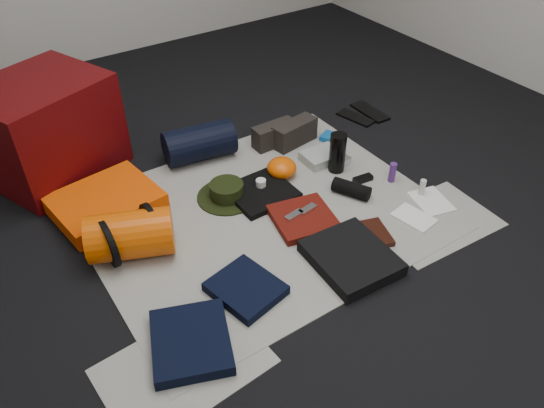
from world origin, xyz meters
TOP-DOWN VIEW (x-y plane):
  - floor at (0.00, 0.00)m, footprint 4.50×4.50m
  - newspaper_mat at (0.00, 0.00)m, footprint 1.60×1.30m
  - newspaper_sheet_front_left at (-0.70, -0.55)m, footprint 0.61×0.44m
  - newspaper_sheet_front_right at (0.65, -0.50)m, footprint 0.60×0.43m
  - red_cabinet at (-0.71, 0.94)m, footprint 0.76×0.70m
  - sleeping_pad at (-0.61, 0.46)m, footprint 0.52×0.45m
  - stuff_sack at (-0.62, 0.10)m, footprint 0.42×0.34m
  - sack_strap_left at (-0.72, 0.10)m, footprint 0.02×0.22m
  - sack_strap_right at (-0.52, 0.10)m, footprint 0.02×0.22m
  - navy_duffel at (-0.02, 0.60)m, footprint 0.40×0.25m
  - boonie_brim at (-0.08, 0.21)m, footprint 0.39×0.39m
  - boonie_crown at (-0.08, 0.21)m, footprint 0.17×0.17m
  - hiking_boot_left at (0.40, 0.49)m, footprint 0.26×0.10m
  - hiking_boot_right at (0.50, 0.44)m, footprint 0.28×0.14m
  - flip_flop_left at (0.99, 0.46)m, footprint 0.14×0.25m
  - flip_flop_right at (1.12, 0.47)m, footprint 0.11×0.28m
  - trousers_navy_a at (-0.64, -0.49)m, footprint 0.38×0.40m
  - trousers_navy_b at (-0.33, -0.38)m, footprint 0.29×0.32m
  - trousers_charcoal at (0.14, -0.49)m, footprint 0.34×0.39m
  - black_tshirt at (0.08, 0.13)m, footprint 0.32×0.30m
  - red_shirt at (0.13, -0.15)m, footprint 0.33×0.33m
  - orange_stuff_sack at (0.26, 0.21)m, footprint 0.16×0.16m
  - first_aid_pouch at (0.52, 0.21)m, footprint 0.21×0.16m
  - water_bottle at (0.53, 0.09)m, footprint 0.09×0.09m
  - speaker at (0.45, -0.12)m, footprint 0.15×0.21m
  - compact_camera at (0.59, 0.11)m, footprint 0.11×0.07m
  - cyan_case at (0.69, 0.37)m, footprint 0.11×0.10m
  - toiletry_purple at (0.71, -0.15)m, footprint 0.04×0.04m
  - toiletry_clear at (0.75, -0.32)m, footprint 0.03×0.03m
  - paperback_book at (0.34, -0.42)m, footprint 0.17×0.21m
  - map_booklet at (0.58, -0.43)m, footprint 0.16×0.21m
  - map_printout at (0.75, -0.39)m, footprint 0.21×0.24m
  - sunglasses at (0.58, -0.07)m, footprint 0.11×0.05m
  - key_cluster at (-0.74, -0.54)m, footprint 0.11×0.11m
  - tape_roll at (0.10, 0.16)m, footprint 0.05×0.05m
  - energy_bar_a at (0.09, -0.13)m, footprint 0.10×0.05m
  - energy_bar_b at (0.17, -0.13)m, footprint 0.10×0.05m

SIDE VIEW (x-z plane):
  - floor at x=0.00m, z-range -0.02..0.00m
  - newspaper_sheet_front_left at x=-0.70m, z-range 0.00..0.00m
  - newspaper_sheet_front_right at x=0.65m, z-range 0.00..0.00m
  - newspaper_mat at x=0.00m, z-range 0.00..0.01m
  - flip_flop_left at x=0.99m, z-range 0.00..0.01m
  - flip_flop_right at x=1.12m, z-range 0.00..0.02m
  - map_printout at x=0.75m, z-range 0.01..0.01m
  - boonie_brim at x=-0.08m, z-range 0.01..0.01m
  - map_booklet at x=0.58m, z-range 0.01..0.02m
  - key_cluster at x=-0.74m, z-range 0.01..0.02m
  - paperback_book at x=0.34m, z-range 0.01..0.03m
  - sunglasses at x=0.58m, z-range 0.01..0.03m
  - cyan_case at x=0.69m, z-range 0.01..0.04m
  - black_tshirt at x=0.08m, z-range 0.01..0.04m
  - red_shirt at x=0.13m, z-range 0.01..0.04m
  - compact_camera at x=0.59m, z-range 0.01..0.05m
  - trousers_navy_b at x=-0.33m, z-range 0.01..0.05m
  - trousers_navy_a at x=-0.64m, z-range 0.01..0.06m
  - first_aid_pouch at x=0.52m, z-range 0.01..0.06m
  - trousers_charcoal at x=0.14m, z-range 0.01..0.06m
  - speaker at x=0.45m, z-range 0.01..0.08m
  - sleeping_pad at x=-0.61m, z-range 0.01..0.09m
  - energy_bar_a at x=0.09m, z-range 0.04..0.06m
  - energy_bar_b at x=0.17m, z-range 0.04..0.06m
  - toiletry_clear at x=0.75m, z-range 0.01..0.10m
  - boonie_crown at x=-0.08m, z-range 0.01..0.09m
  - tape_roll at x=0.10m, z-range 0.04..0.07m
  - orange_stuff_sack at x=0.26m, z-range 0.01..0.11m
  - toiletry_purple at x=0.71m, z-range 0.01..0.11m
  - hiking_boot_left at x=0.40m, z-range 0.01..0.13m
  - hiking_boot_right at x=0.50m, z-range 0.01..0.14m
  - navy_duffel at x=-0.02m, z-range 0.01..0.20m
  - stuff_sack at x=-0.62m, z-range 0.01..0.22m
  - sack_strap_left at x=-0.72m, z-range 0.01..0.22m
  - sack_strap_right at x=-0.52m, z-range 0.01..0.22m
  - water_bottle at x=0.53m, z-range 0.01..0.22m
  - red_cabinet at x=-0.71m, z-range 0.00..0.51m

